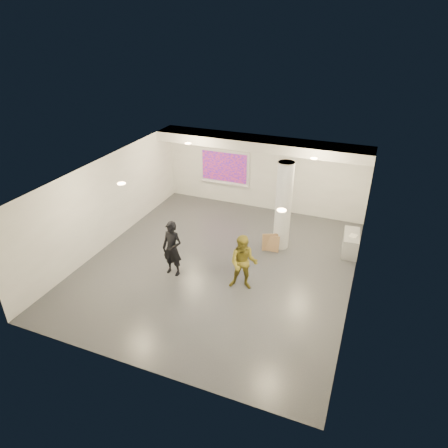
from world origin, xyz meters
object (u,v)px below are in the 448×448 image
at_px(man, 243,263).
at_px(woman, 172,249).
at_px(projection_screen, 224,167).
at_px(credenza, 351,243).
at_px(column, 283,206).

bearing_deg(man, woman, 172.84).
xyz_separation_m(projection_screen, credenza, (5.32, -2.16, -1.19)).
bearing_deg(credenza, woman, -150.71).
bearing_deg(woman, projection_screen, 99.43).
distance_m(column, man, 2.75).
distance_m(projection_screen, woman, 5.46).
bearing_deg(woman, column, 50.66).
distance_m(credenza, woman, 5.84).
bearing_deg(man, credenza, 39.88).
height_order(column, projection_screen, column).
bearing_deg(column, man, -99.05).
bearing_deg(credenza, projection_screen, 153.38).
xyz_separation_m(projection_screen, woman, (0.49, -5.40, -0.66)).
relative_size(column, man, 1.79).
height_order(column, woman, column).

